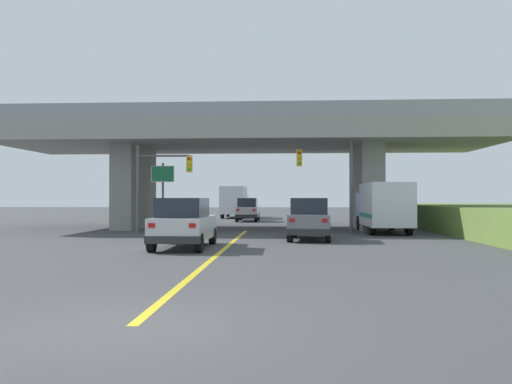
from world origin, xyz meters
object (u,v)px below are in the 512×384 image
object	(u,v)px
suv_lead	(184,223)
box_truck	(383,206)
highway_sign	(163,182)
semi_truck_distant	(234,202)
traffic_signal_farside	(157,176)
suv_crossing	(310,219)
sedan_oncoming	(248,210)
traffic_signal_nearside	(332,173)

from	to	relation	value
suv_lead	box_truck	world-z (taller)	box_truck
highway_sign	semi_truck_distant	xyz separation A→B (m)	(2.20, 22.05, -1.32)
traffic_signal_farside	semi_truck_distant	size ratio (longest dim) A/B	0.69
suv_lead	box_truck	bearing A→B (deg)	44.90
highway_sign	suv_crossing	bearing A→B (deg)	-34.31
suv_crossing	highway_sign	distance (m)	10.58
traffic_signal_farside	highway_sign	bearing A→B (deg)	85.38
suv_lead	traffic_signal_farside	world-z (taller)	traffic_signal_farside
box_truck	highway_sign	world-z (taller)	highway_sign
sedan_oncoming	traffic_signal_farside	size ratio (longest dim) A/B	0.91
suv_lead	suv_crossing	distance (m)	6.87
suv_lead	semi_truck_distant	bearing A→B (deg)	91.97
traffic_signal_nearside	suv_crossing	bearing A→B (deg)	-106.38
semi_truck_distant	highway_sign	bearing A→B (deg)	-95.71
traffic_signal_farside	semi_truck_distant	xyz separation A→B (m)	(2.29, 23.10, -1.62)
box_truck	traffic_signal_farside	bearing A→B (deg)	-177.75
semi_truck_distant	box_truck	bearing A→B (deg)	-64.29
box_truck	semi_truck_distant	world-z (taller)	semi_truck_distant
box_truck	highway_sign	bearing A→B (deg)	177.68
box_truck	traffic_signal_farside	distance (m)	13.29
traffic_signal_nearside	traffic_signal_farside	world-z (taller)	traffic_signal_nearside
highway_sign	box_truck	bearing A→B (deg)	-2.32
box_truck	sedan_oncoming	world-z (taller)	box_truck
semi_truck_distant	sedan_oncoming	bearing A→B (deg)	-76.14
suv_crossing	highway_sign	bearing A→B (deg)	150.51
traffic_signal_nearside	highway_sign	bearing A→B (deg)	176.03
suv_crossing	box_truck	distance (m)	6.99
traffic_signal_nearside	semi_truck_distant	world-z (taller)	traffic_signal_nearside
semi_truck_distant	traffic_signal_farside	bearing A→B (deg)	-95.66
sedan_oncoming	highway_sign	world-z (taller)	highway_sign
suv_crossing	box_truck	bearing A→B (deg)	54.70
suv_lead	semi_truck_distant	distance (m)	32.34
suv_lead	suv_crossing	xyz separation A→B (m)	(5.27, 4.40, -0.00)
suv_lead	sedan_oncoming	bearing A→B (deg)	88.05
suv_crossing	sedan_oncoming	distance (m)	20.51
suv_lead	traffic_signal_nearside	world-z (taller)	traffic_signal_nearside
sedan_oncoming	highway_sign	size ratio (longest dim) A/B	1.14
highway_sign	semi_truck_distant	distance (m)	22.20
box_truck	sedan_oncoming	size ratio (longest dim) A/B	1.43
suv_crossing	traffic_signal_farside	world-z (taller)	traffic_signal_farside
highway_sign	semi_truck_distant	bearing A→B (deg)	84.29
suv_crossing	traffic_signal_nearside	bearing A→B (deg)	78.44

